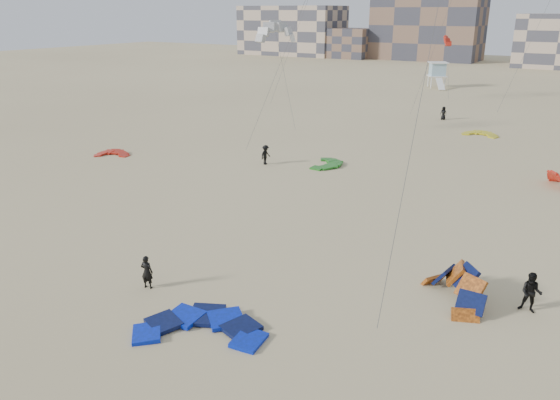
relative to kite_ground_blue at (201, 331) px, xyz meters
The scene contains 17 objects.
ground 4.83m from the kite_ground_blue, 155.45° to the left, with size 320.00×320.00×0.00m, color #D0BF8C.
kite_ground_blue is the anchor object (origin of this frame).
kite_ground_orange 11.68m from the kite_ground_blue, 44.98° to the left, with size 4.07×3.00×2.72m, color orange, non-canonical shape.
kite_ground_red 31.91m from the kite_ground_blue, 144.66° to the left, with size 2.91×3.06×0.67m, color red, non-canonical shape.
kite_ground_green 27.12m from the kite_ground_blue, 106.22° to the left, with size 3.58×3.79×0.44m, color #237D21, non-canonical shape.
kite_ground_red_far 31.84m from the kite_ground_blue, 70.79° to the left, with size 2.99×2.45×1.91m, color red, non-canonical shape.
kite_ground_yellow 45.45m from the kite_ground_blue, 88.75° to the left, with size 3.38×3.54×0.58m, color gold, non-canonical shape.
kitesurfer_main 4.99m from the kite_ground_blue, 160.83° to the left, with size 0.62×0.40×1.69m, color black.
kitesurfer_b 14.59m from the kite_ground_blue, 38.39° to the left, with size 0.92×0.71×1.88m, color black.
kitesurfer_c 26.40m from the kite_ground_blue, 117.50° to the left, with size 1.11×0.64×1.72m, color black.
kitesurfer_e 52.47m from the kite_ground_blue, 95.49° to the left, with size 0.79×0.51×1.62m, color black.
kite_fly_grey 38.22m from the kite_ground_blue, 117.41° to the left, with size 5.49×5.47×11.06m.
kite_fly_red 69.17m from the kite_ground_blue, 98.16° to the left, with size 4.32×7.45×8.73m.
lifeguard_tower_far 82.66m from the kite_ground_blue, 100.28° to the left, with size 4.17×6.48×4.31m.
condo_west_a 151.69m from the kite_ground_blue, 119.40° to the left, with size 30.00×15.00×14.00m, color tan.
condo_west_b 140.58m from the kite_ground_blue, 104.19° to the left, with size 28.00×14.00×18.00m, color brown.
condo_fill_left 140.98m from the kite_ground_blue, 112.70° to the left, with size 12.00×10.00×8.00m, color brown.
Camera 1 is at (17.74, -17.04, 12.76)m, focal length 35.00 mm.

